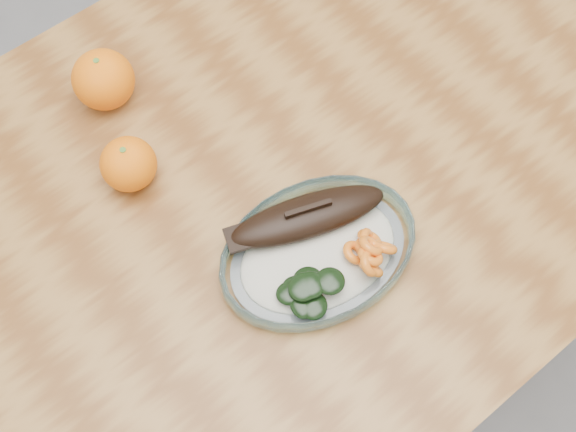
{
  "coord_description": "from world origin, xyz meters",
  "views": [
    {
      "loc": [
        -0.22,
        -0.38,
        1.59
      ],
      "look_at": [
        0.02,
        -0.07,
        0.77
      ],
      "focal_mm": 45.0,
      "sensor_mm": 36.0,
      "label": 1
    }
  ],
  "objects_px": {
    "dining_table": "(246,228)",
    "orange_right": "(103,80)",
    "plated_meal": "(318,250)",
    "orange_left": "(129,164)"
  },
  "relations": [
    {
      "from": "plated_meal",
      "to": "orange_right",
      "type": "relative_size",
      "value": 6.35
    },
    {
      "from": "dining_table",
      "to": "orange_left",
      "type": "xyz_separation_m",
      "value": [
        -0.1,
        0.11,
        0.14
      ]
    },
    {
      "from": "orange_left",
      "to": "orange_right",
      "type": "height_order",
      "value": "orange_right"
    },
    {
      "from": "plated_meal",
      "to": "orange_left",
      "type": "relative_size",
      "value": 7.36
    },
    {
      "from": "dining_table",
      "to": "orange_right",
      "type": "bearing_deg",
      "value": 102.11
    },
    {
      "from": "dining_table",
      "to": "orange_left",
      "type": "bearing_deg",
      "value": 130.72
    },
    {
      "from": "dining_table",
      "to": "orange_left",
      "type": "relative_size",
      "value": 16.43
    },
    {
      "from": "orange_left",
      "to": "plated_meal",
      "type": "bearing_deg",
      "value": -63.27
    },
    {
      "from": "orange_right",
      "to": "plated_meal",
      "type": "bearing_deg",
      "value": -78.38
    },
    {
      "from": "dining_table",
      "to": "orange_right",
      "type": "xyz_separation_m",
      "value": [
        -0.05,
        0.24,
        0.14
      ]
    }
  ]
}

